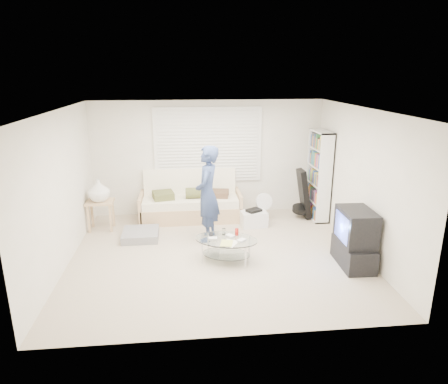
{
  "coord_description": "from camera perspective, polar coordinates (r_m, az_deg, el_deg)",
  "views": [
    {
      "loc": [
        -0.54,
        -6.33,
        3.07
      ],
      "look_at": [
        0.15,
        0.3,
        1.05
      ],
      "focal_mm": 32.0,
      "sensor_mm": 36.0,
      "label": 1
    }
  ],
  "objects": [
    {
      "name": "room_shell",
      "position": [
        6.98,
        -1.38,
        4.91
      ],
      "size": [
        5.02,
        4.52,
        2.51
      ],
      "color": "silver",
      "rests_on": "ground"
    },
    {
      "name": "storage_bin",
      "position": [
        8.28,
        4.27,
        -3.76
      ],
      "size": [
        0.56,
        0.42,
        0.36
      ],
      "color": "white",
      "rests_on": "ground"
    },
    {
      "name": "window_blinds",
      "position": [
        8.68,
        -2.29,
        6.73
      ],
      "size": [
        2.32,
        0.08,
        1.62
      ],
      "color": "silver",
      "rests_on": "ground"
    },
    {
      "name": "grey_floor_pillow",
      "position": [
        7.85,
        -11.81,
        -5.97
      ],
      "size": [
        0.68,
        0.68,
        0.15
      ],
      "primitive_type": "cube",
      "rotation": [
        0.0,
        0.0,
        0.01
      ],
      "color": "slate",
      "rests_on": "ground"
    },
    {
      "name": "ground",
      "position": [
        7.05,
        -0.97,
        -8.97
      ],
      "size": [
        5.0,
        5.0,
        0.0
      ],
      "primitive_type": "plane",
      "color": "tan",
      "rests_on": "ground"
    },
    {
      "name": "futon_sofa",
      "position": [
        8.65,
        -4.79,
        -1.61
      ],
      "size": [
        2.15,
        0.87,
        1.05
      ],
      "color": "tan",
      "rests_on": "ground"
    },
    {
      "name": "guitar_case",
      "position": [
        8.77,
        11.24,
        -0.73
      ],
      "size": [
        0.38,
        0.39,
        1.06
      ],
      "color": "black",
      "rests_on": "ground"
    },
    {
      "name": "bookshelf",
      "position": [
        8.73,
        13.4,
        2.32
      ],
      "size": [
        0.3,
        0.8,
        1.9
      ],
      "color": "white",
      "rests_on": "ground"
    },
    {
      "name": "standing_person",
      "position": [
        7.36,
        -2.39,
        -0.3
      ],
      "size": [
        0.59,
        0.75,
        1.81
      ],
      "primitive_type": "imported",
      "rotation": [
        0.0,
        0.0,
        -1.84
      ],
      "color": "navy",
      "rests_on": "ground"
    },
    {
      "name": "coffee_table",
      "position": [
        6.74,
        0.35,
        -7.29
      ],
      "size": [
        1.21,
        0.96,
        0.51
      ],
      "color": "silver",
      "rests_on": "ground"
    },
    {
      "name": "tv_unit",
      "position": [
        6.87,
        18.17,
        -6.37
      ],
      "size": [
        0.51,
        0.89,
        0.96
      ],
      "color": "black",
      "rests_on": "ground"
    },
    {
      "name": "side_table",
      "position": [
        8.26,
        -17.43,
        -0.07
      ],
      "size": [
        0.53,
        0.43,
        1.05
      ],
      "color": "tan",
      "rests_on": "ground"
    },
    {
      "name": "floor_fan",
      "position": [
        8.56,
        5.71,
        -1.76
      ],
      "size": [
        0.37,
        0.25,
        0.61
      ],
      "color": "white",
      "rests_on": "ground"
    }
  ]
}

